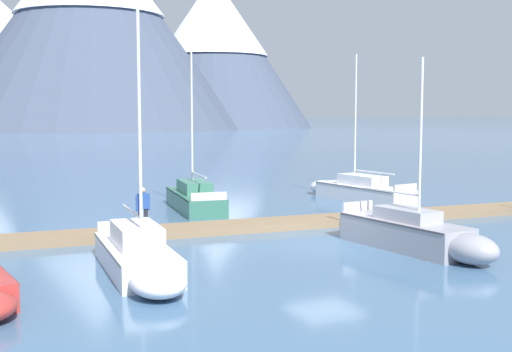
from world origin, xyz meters
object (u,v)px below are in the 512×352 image
at_px(sailboat_mid_dock_starboard, 417,234).
at_px(person_on_dock, 143,206).
at_px(sailboat_mid_dock_port, 193,198).
at_px(sailboat_far_berth, 357,190).
at_px(sailboat_second_berth, 140,257).

distance_m(sailboat_mid_dock_starboard, person_on_dock, 10.22).
bearing_deg(sailboat_mid_dock_port, person_on_dock, -123.94).
bearing_deg(person_on_dock, sailboat_far_berth, 23.11).
height_order(sailboat_far_berth, person_on_dock, sailboat_far_berth).
bearing_deg(sailboat_second_berth, person_on_dock, 73.53).
distance_m(sailboat_far_berth, person_on_dock, 14.87).
distance_m(sailboat_second_berth, sailboat_mid_dock_port, 13.51).
xyz_separation_m(sailboat_second_berth, sailboat_mid_dock_starboard, (9.64, -0.76, 0.05)).
xyz_separation_m(sailboat_second_berth, sailboat_far_berth, (15.31, 11.41, 0.00)).
xyz_separation_m(sailboat_second_berth, person_on_dock, (1.65, 5.58, 0.70)).
relative_size(sailboat_mid_dock_starboard, person_on_dock, 3.98).
distance_m(sailboat_mid_dock_port, sailboat_far_berth, 9.31).
relative_size(sailboat_mid_dock_starboard, sailboat_far_berth, 0.85).
distance_m(sailboat_second_berth, sailboat_far_berth, 19.10).
xyz_separation_m(sailboat_mid_dock_port, person_on_dock, (-4.38, -6.50, 0.68)).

